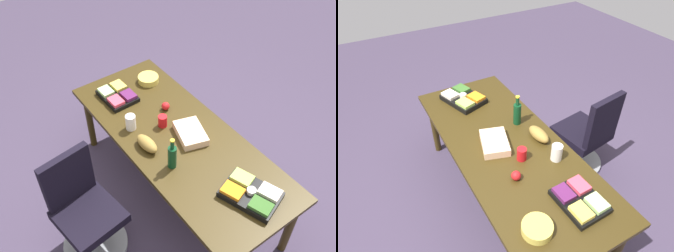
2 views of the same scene
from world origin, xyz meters
TOP-DOWN VIEW (x-y plane):
  - ground_plane at (0.00, 0.00)m, footprint 10.00×10.00m
  - conference_table at (0.00, 0.00)m, footprint 2.27×0.92m
  - office_chair at (0.01, -0.95)m, footprint 0.56×0.56m
  - red_solo_cup at (-0.20, -0.02)m, footprint 0.09×0.09m
  - fruit_platter at (-0.77, -0.15)m, footprint 0.37×0.29m
  - wine_bottle at (0.23, -0.23)m, footprint 0.09×0.09m
  - apple_red at (-0.37, 0.13)m, footprint 0.10×0.10m
  - veggie_tray at (0.81, 0.07)m, footprint 0.49×0.42m
  - sheet_cake at (0.05, 0.10)m, footprint 0.37×0.30m
  - chip_bowl at (-0.81, 0.23)m, footprint 0.26×0.26m
  - bread_loaf at (-0.06, -0.28)m, footprint 0.25×0.13m
  - mayo_jar at (-0.34, -0.27)m, footprint 0.09×0.09m

SIDE VIEW (x-z plane):
  - ground_plane at x=0.00m, z-range 0.00..0.00m
  - office_chair at x=0.01m, z-range -0.11..0.89m
  - conference_table at x=0.00m, z-range 0.30..1.04m
  - chip_bowl at x=-0.81m, z-range 0.74..0.81m
  - fruit_platter at x=-0.77m, z-range 0.74..0.81m
  - sheet_cake at x=0.05m, z-range 0.74..0.81m
  - veggie_tray at x=0.81m, z-range 0.74..0.82m
  - apple_red at x=-0.37m, z-range 0.74..0.82m
  - bread_loaf at x=-0.06m, z-range 0.74..0.84m
  - red_solo_cup at x=-0.20m, z-range 0.74..0.85m
  - mayo_jar at x=-0.34m, z-range 0.74..0.89m
  - wine_bottle at x=0.23m, z-range 0.71..1.01m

